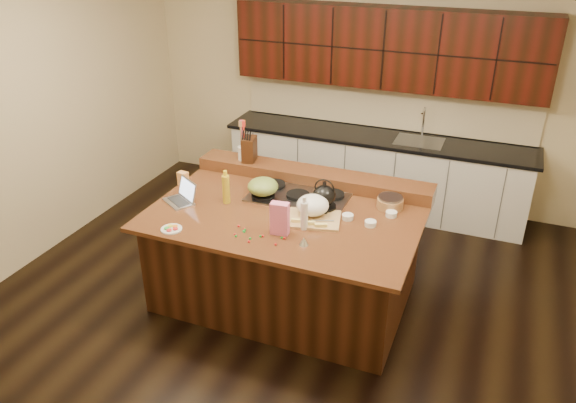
% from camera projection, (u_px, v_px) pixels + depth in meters
% --- Properties ---
extents(room, '(5.52, 5.02, 2.72)m').
position_uv_depth(room, '(286.00, 168.00, 4.83)').
color(room, black).
rests_on(room, ground).
extents(island, '(2.40, 1.60, 0.92)m').
position_uv_depth(island, '(286.00, 255.00, 5.23)').
color(island, black).
rests_on(island, ground).
extents(back_ledge, '(2.40, 0.30, 0.12)m').
position_uv_depth(back_ledge, '(312.00, 176.00, 5.58)').
color(back_ledge, black).
rests_on(back_ledge, island).
extents(cooktop, '(0.92, 0.52, 0.05)m').
position_uv_depth(cooktop, '(298.00, 196.00, 5.27)').
color(cooktop, gray).
rests_on(cooktop, island).
extents(back_counter, '(3.70, 0.66, 2.40)m').
position_uv_depth(back_counter, '(379.00, 131.00, 6.74)').
color(back_counter, silver).
rests_on(back_counter, ground).
extents(kettle, '(0.28, 0.28, 0.19)m').
position_uv_depth(kettle, '(324.00, 196.00, 5.00)').
color(kettle, black).
rests_on(kettle, cooktop).
extents(green_bowl, '(0.29, 0.29, 0.16)m').
position_uv_depth(green_bowl, '(263.00, 186.00, 5.21)').
color(green_bowl, olive).
rests_on(green_bowl, cooktop).
extents(laptop, '(0.36, 0.34, 0.20)m').
position_uv_depth(laptop, '(183.00, 196.00, 5.19)').
color(laptop, '#B7B7BC').
rests_on(laptop, island).
extents(oil_bottle, '(0.09, 0.09, 0.27)m').
position_uv_depth(oil_bottle, '(226.00, 189.00, 5.13)').
color(oil_bottle, gold).
rests_on(oil_bottle, island).
extents(vinegar_bottle, '(0.07, 0.07, 0.25)m').
position_uv_depth(vinegar_bottle, '(304.00, 216.00, 4.70)').
color(vinegar_bottle, silver).
rests_on(vinegar_bottle, island).
extents(wooden_tray, '(0.56, 0.46, 0.20)m').
position_uv_depth(wooden_tray, '(312.00, 208.00, 4.90)').
color(wooden_tray, tan).
rests_on(wooden_tray, island).
extents(ramekin_a, '(0.13, 0.13, 0.04)m').
position_uv_depth(ramekin_a, '(370.00, 223.00, 4.79)').
color(ramekin_a, white).
rests_on(ramekin_a, island).
extents(ramekin_b, '(0.12, 0.12, 0.04)m').
position_uv_depth(ramekin_b, '(391.00, 214.00, 4.94)').
color(ramekin_b, white).
rests_on(ramekin_b, island).
extents(ramekin_c, '(0.13, 0.13, 0.04)m').
position_uv_depth(ramekin_c, '(348.00, 217.00, 4.90)').
color(ramekin_c, white).
rests_on(ramekin_c, island).
extents(strainer_bowl, '(0.25, 0.25, 0.09)m').
position_uv_depth(strainer_bowl, '(390.00, 203.00, 5.08)').
color(strainer_bowl, '#996B3F').
rests_on(strainer_bowl, island).
extents(kitchen_timer, '(0.10, 0.10, 0.07)m').
position_uv_depth(kitchen_timer, '(304.00, 241.00, 4.51)').
color(kitchen_timer, silver).
rests_on(kitchen_timer, island).
extents(pink_bag, '(0.16, 0.10, 0.28)m').
position_uv_depth(pink_bag, '(280.00, 219.00, 4.62)').
color(pink_bag, pink).
rests_on(pink_bag, island).
extents(candy_plate, '(0.23, 0.23, 0.01)m').
position_uv_depth(candy_plate, '(171.00, 229.00, 4.74)').
color(candy_plate, white).
rests_on(candy_plate, island).
extents(package_box, '(0.11, 0.08, 0.14)m').
position_uv_depth(package_box, '(183.00, 179.00, 5.50)').
color(package_box, '#EA9D52').
rests_on(package_box, island).
extents(utensil_crock, '(0.14, 0.14, 0.14)m').
position_uv_depth(utensil_crock, '(244.00, 153.00, 5.77)').
color(utensil_crock, white).
rests_on(utensil_crock, back_ledge).
extents(knife_block, '(0.16, 0.22, 0.25)m').
position_uv_depth(knife_block, '(249.00, 149.00, 5.72)').
color(knife_block, black).
rests_on(knife_block, back_ledge).
extents(gumdrop_0, '(0.02, 0.02, 0.02)m').
position_uv_depth(gumdrop_0, '(276.00, 244.00, 4.51)').
color(gumdrop_0, red).
rests_on(gumdrop_0, island).
extents(gumdrop_1, '(0.02, 0.02, 0.02)m').
position_uv_depth(gumdrop_1, '(250.00, 238.00, 4.59)').
color(gumdrop_1, '#198C26').
rests_on(gumdrop_1, island).
extents(gumdrop_2, '(0.02, 0.02, 0.02)m').
position_uv_depth(gumdrop_2, '(263.00, 236.00, 4.63)').
color(gumdrop_2, red).
rests_on(gumdrop_2, island).
extents(gumdrop_3, '(0.02, 0.02, 0.02)m').
position_uv_depth(gumdrop_3, '(244.00, 232.00, 4.69)').
color(gumdrop_3, '#198C26').
rests_on(gumdrop_3, island).
extents(gumdrop_4, '(0.02, 0.02, 0.02)m').
position_uv_depth(gumdrop_4, '(239.00, 226.00, 4.78)').
color(gumdrop_4, red).
rests_on(gumdrop_4, island).
extents(gumdrop_5, '(0.02, 0.02, 0.02)m').
position_uv_depth(gumdrop_5, '(236.00, 236.00, 4.63)').
color(gumdrop_5, '#198C26').
rests_on(gumdrop_5, island).
extents(gumdrop_6, '(0.02, 0.02, 0.02)m').
position_uv_depth(gumdrop_6, '(244.00, 229.00, 4.74)').
color(gumdrop_6, red).
rests_on(gumdrop_6, island).
extents(gumdrop_7, '(0.02, 0.02, 0.02)m').
position_uv_depth(gumdrop_7, '(282.00, 238.00, 4.60)').
color(gumdrop_7, '#198C26').
rests_on(gumdrop_7, island).
extents(gumdrop_8, '(0.02, 0.02, 0.02)m').
position_uv_depth(gumdrop_8, '(249.00, 242.00, 4.55)').
color(gumdrop_8, red).
rests_on(gumdrop_8, island).
extents(gumdrop_9, '(0.02, 0.02, 0.02)m').
position_uv_depth(gumdrop_9, '(260.00, 236.00, 4.63)').
color(gumdrop_9, '#198C26').
rests_on(gumdrop_9, island).
extents(gumdrop_10, '(0.02, 0.02, 0.02)m').
position_uv_depth(gumdrop_10, '(284.00, 238.00, 4.60)').
color(gumdrop_10, red).
rests_on(gumdrop_10, island).
extents(gumdrop_11, '(0.02, 0.02, 0.02)m').
position_uv_depth(gumdrop_11, '(245.00, 230.00, 4.72)').
color(gumdrop_11, '#198C26').
rests_on(gumdrop_11, island).
extents(gumdrop_12, '(0.02, 0.02, 0.02)m').
position_uv_depth(gumdrop_12, '(235.00, 234.00, 4.65)').
color(gumdrop_12, red).
rests_on(gumdrop_12, island).
extents(gumdrop_13, '(0.02, 0.02, 0.02)m').
position_uv_depth(gumdrop_13, '(244.00, 231.00, 4.70)').
color(gumdrop_13, '#198C26').
rests_on(gumdrop_13, island).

